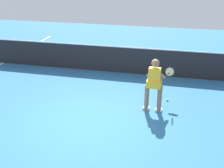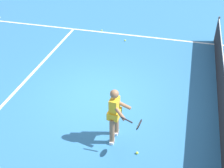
% 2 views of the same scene
% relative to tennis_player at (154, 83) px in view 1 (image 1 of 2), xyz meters
% --- Properties ---
extents(ground_plane, '(24.52, 24.52, 0.00)m').
position_rel_tennis_player_xyz_m(ground_plane, '(-1.72, -1.00, -0.85)').
color(ground_plane, teal).
extents(court_net, '(10.33, 0.08, 1.12)m').
position_rel_tennis_player_xyz_m(court_net, '(-1.72, 2.70, -0.32)').
color(court_net, '#4C4C51').
rests_on(court_net, ground).
extents(tennis_player, '(0.82, 0.92, 1.55)m').
position_rel_tennis_player_xyz_m(tennis_player, '(0.00, 0.00, 0.00)').
color(tennis_player, '#8C6647').
rests_on(tennis_player, ground).
extents(tennis_ball_far, '(0.07, 0.07, 0.07)m').
position_rel_tennis_player_xyz_m(tennis_ball_far, '(0.39, 0.67, -0.81)').
color(tennis_ball_far, '#D1E533').
rests_on(tennis_ball_far, ground).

